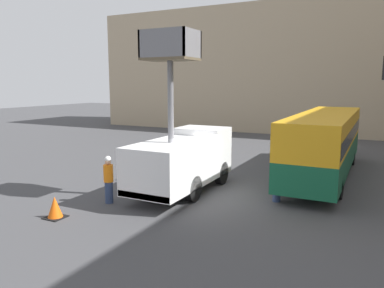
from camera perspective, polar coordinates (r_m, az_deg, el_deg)
ground_plane at (r=16.01m, az=2.44°, el=-7.94°), size 120.00×120.00×0.00m
building_backdrop_far at (r=40.34m, az=18.10°, el=10.73°), size 44.00×10.00×12.29m
utility_truck at (r=16.22m, az=-1.47°, el=-1.99°), size 2.31×6.01×6.76m
city_bus at (r=20.09m, az=19.63°, el=0.64°), size 2.51×11.86×3.25m
road_worker_near_truck at (r=15.23m, az=-12.60°, el=-5.29°), size 0.38×0.38×1.91m
road_worker_directing at (r=15.45m, az=12.84°, el=-5.41°), size 0.38×0.38×1.77m
traffic_cone_near_truck at (r=14.27m, az=-20.16°, el=-9.11°), size 0.68×0.68×0.78m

